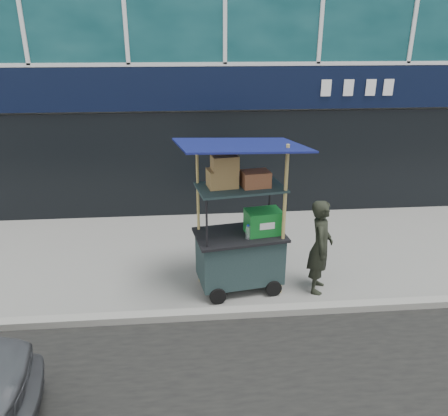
{
  "coord_description": "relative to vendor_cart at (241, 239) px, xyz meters",
  "views": [
    {
      "loc": [
        -0.85,
        -5.72,
        3.99
      ],
      "look_at": [
        -0.25,
        1.2,
        1.21
      ],
      "focal_mm": 35.0,
      "sensor_mm": 36.0,
      "label": 1
    }
  ],
  "objects": [
    {
      "name": "curb",
      "position": [
        0.02,
        -0.82,
        -0.84
      ],
      "size": [
        80.0,
        0.18,
        0.12
      ],
      "primitive_type": "cube",
      "color": "gray",
      "rests_on": "ground"
    },
    {
      "name": "vendor_cart",
      "position": [
        0.0,
        0.0,
        0.0
      ],
      "size": [
        2.08,
        1.62,
        2.56
      ],
      "rotation": [
        0.0,
        0.0,
        0.16
      ],
      "color": "#182829",
      "rests_on": "ground"
    },
    {
      "name": "vendor_man",
      "position": [
        1.27,
        -0.18,
        -0.1
      ],
      "size": [
        0.55,
        0.67,
        1.59
      ],
      "primitive_type": "imported",
      "rotation": [
        0.0,
        0.0,
        1.23
      ],
      "color": "black",
      "rests_on": "ground"
    },
    {
      "name": "ground",
      "position": [
        0.02,
        -0.62,
        -0.9
      ],
      "size": [
        80.0,
        80.0,
        0.0
      ],
      "primitive_type": "plane",
      "color": "gray",
      "rests_on": "ground"
    }
  ]
}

